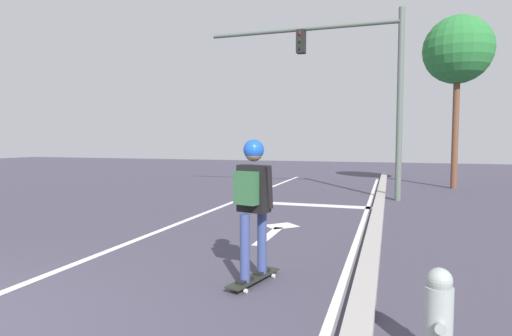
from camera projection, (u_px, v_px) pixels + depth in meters
name	position (u px, v px, depth m)	size (l,w,h in m)	color
lane_line_center	(197.00, 216.00, 8.81)	(0.12, 20.00, 0.01)	silver
lane_line_curbside	(362.00, 226.00, 7.75)	(0.12, 20.00, 0.01)	silver
stop_bar	(301.00, 204.00, 10.40)	(3.58, 0.40, 0.01)	silver
lane_arrow_stem	(269.00, 236.00, 7.00)	(0.16, 1.40, 0.01)	silver
lane_arrow_head	(281.00, 226.00, 7.80)	(0.56, 0.44, 0.01)	silver
curb_strip	(376.00, 224.00, 7.67)	(0.24, 24.00, 0.14)	#A19B96
skateboard	(254.00, 278.00, 4.65)	(0.40, 0.88, 0.07)	black
skater	(253.00, 192.00, 4.57)	(0.42, 0.59, 1.55)	navy
traffic_signal_mast	(351.00, 70.00, 11.26)	(5.44, 0.34, 5.10)	#535E56
fire_hydrant	(439.00, 316.00, 2.99)	(0.20, 0.30, 0.70)	#949F9A
roadside_tree	(458.00, 51.00, 13.62)	(2.22, 2.22, 5.73)	brown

